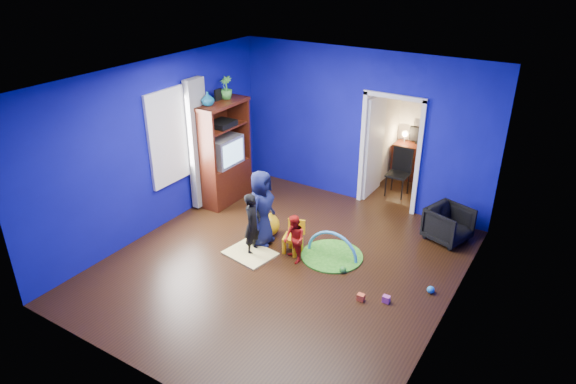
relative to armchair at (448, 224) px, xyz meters
The scene contains 32 objects.
floor 2.90m from the armchair, 132.79° to the right, with size 5.00×5.50×0.01m, color black.
ceiling 3.88m from the armchair, 132.79° to the right, with size 5.00×5.50×0.01m, color white.
wall_back 2.36m from the armchair, 161.99° to the left, with size 5.00×0.02×2.90m, color #0B0B7F.
wall_front 5.37m from the armchair, 111.91° to the right, with size 5.00×0.02×2.90m, color #0B0B7F.
wall_left 5.07m from the armchair, 154.62° to the right, with size 0.02×5.50×2.90m, color #0B0B7F.
wall_right 2.47m from the armchair, 75.58° to the right, with size 0.02×5.50×2.90m, color #0B0B7F.
alcove 2.24m from the armchair, 131.91° to the left, with size 1.00×1.75×2.50m, color silver, non-canonical shape.
armchair is the anchor object (origin of this frame).
child_black 3.27m from the armchair, 141.51° to the right, with size 0.38×0.25×1.04m, color black.
child_navy 3.14m from the armchair, 146.44° to the right, with size 0.63×0.41×1.29m, color #0F1938.
toddler_red 2.67m from the armchair, 134.14° to the right, with size 0.38×0.30×0.79m, color #B51316.
vase 4.65m from the armchair, 165.71° to the right, with size 0.23×0.23×0.24m, color #0D696F.
potted_plant 4.59m from the armchair, behind, with size 0.23×0.23×0.41m, color #3D9134.
tv_armoire 4.28m from the armchair, 169.66° to the right, with size 0.58×1.14×1.96m, color #421C0B.
crt_tv 4.25m from the armchair, 169.56° to the right, with size 0.46×0.70×0.54m, color silver.
yellow_blanket 3.34m from the armchair, 140.16° to the right, with size 0.75×0.60×0.03m, color #F2E07A.
hopper_ball 3.03m from the armchair, 150.90° to the right, with size 0.41×0.41×0.41m, color yellow.
kid_chair 2.64m from the armchair, 139.51° to the right, with size 0.28×0.28×0.50m, color yellow.
play_mat 2.07m from the armchair, 133.22° to the right, with size 0.99×0.99×0.03m, color green.
toy_arch 2.07m from the armchair, 133.22° to the right, with size 0.88×0.88×0.05m, color #3F8CD8.
window_left 4.94m from the armchair, 158.34° to the right, with size 0.03×0.95×1.55m, color white.
curtain 4.59m from the armchair, 164.33° to the right, with size 0.14×0.42×2.40m, color slate.
doorway 1.68m from the armchair, 154.87° to the left, with size 1.16×0.10×2.10m, color white.
study_desk 2.54m from the armchair, 122.30° to the left, with size 0.88×0.44×0.75m, color #3D140A.
desk_monitor 2.72m from the armchair, 120.90° to the left, with size 0.40×0.05×0.32m, color black.
desk_lamp 2.82m from the armchair, 126.57° to the left, with size 0.14×0.14×0.14m, color #FFD88C.
folding_chair 1.81m from the armchair, 138.83° to the left, with size 0.40×0.40×0.92m, color black.
book_shelf 3.15m from the armchair, 121.02° to the left, with size 0.88×0.24×0.04m, color white.
toy_0 2.35m from the armchair, 103.33° to the right, with size 0.10×0.08×0.10m, color #F25728.
toy_1 1.62m from the armchair, 81.42° to the right, with size 0.11×0.11×0.11m, color #248CCC.
toy_2 2.10m from the armchair, 120.39° to the right, with size 0.11×0.11×0.11m, color green.
toy_3 2.15m from the armchair, 95.93° to the right, with size 0.10×0.08×0.10m, color #BD4793.
Camera 1 is at (3.63, -5.65, 4.51)m, focal length 32.00 mm.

